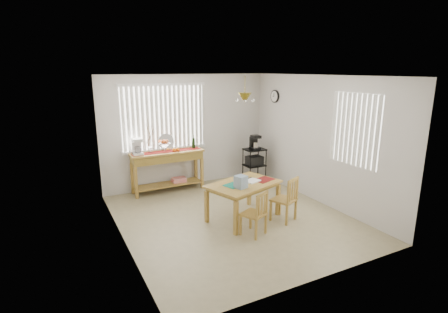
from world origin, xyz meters
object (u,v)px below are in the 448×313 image
sideboard (168,161)px  dining_table (243,187)px  cart_items (255,142)px  chair_left (255,214)px  wire_cart (254,162)px  chair_right (285,199)px

sideboard → dining_table: bearing=-70.8°
cart_items → chair_left: 2.96m
wire_cart → chair_right: bearing=-108.2°
sideboard → dining_table: size_ratio=1.11×
cart_items → dining_table: cart_items is taller
wire_cart → cart_items: (-0.00, 0.01, 0.48)m
cart_items → chair_left: bearing=-121.8°
wire_cart → chair_left: bearing=-121.8°
wire_cart → cart_items: size_ratio=2.43×
wire_cart → dining_table: wire_cart is taller
chair_left → chair_right: bearing=16.2°
cart_items → chair_right: cart_items is taller
wire_cart → sideboard: bearing=171.4°
sideboard → cart_items: (2.10, -0.31, 0.29)m
wire_cart → cart_items: bearing=90.0°
cart_items → chair_right: 2.42m
cart_items → dining_table: (-1.36, -1.80, -0.37)m
cart_items → dining_table: size_ratio=0.23×
sideboard → wire_cart: sideboard is taller
sideboard → wire_cart: 2.13m
sideboard → chair_right: 2.90m
sideboard → chair_left: 2.85m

